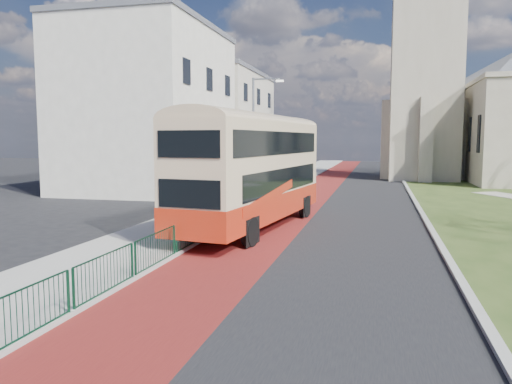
% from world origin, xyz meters
% --- Properties ---
extents(ground, '(160.00, 160.00, 0.00)m').
position_xyz_m(ground, '(0.00, 0.00, 0.00)').
color(ground, black).
rests_on(ground, ground).
extents(road_carriageway, '(9.00, 120.00, 0.01)m').
position_xyz_m(road_carriageway, '(1.50, 20.00, 0.01)').
color(road_carriageway, black).
rests_on(road_carriageway, ground).
extents(bus_lane, '(3.40, 120.00, 0.01)m').
position_xyz_m(bus_lane, '(-1.20, 20.00, 0.01)').
color(bus_lane, '#591414').
rests_on(bus_lane, ground).
extents(pavement_west, '(4.00, 120.00, 0.12)m').
position_xyz_m(pavement_west, '(-5.00, 20.00, 0.06)').
color(pavement_west, gray).
rests_on(pavement_west, ground).
extents(kerb_west, '(0.25, 120.00, 0.13)m').
position_xyz_m(kerb_west, '(-3.00, 20.00, 0.07)').
color(kerb_west, '#999993').
rests_on(kerb_west, ground).
extents(kerb_east, '(0.25, 80.00, 0.13)m').
position_xyz_m(kerb_east, '(6.10, 22.00, 0.07)').
color(kerb_east, '#999993').
rests_on(kerb_east, ground).
extents(pedestrian_railing, '(0.07, 24.00, 1.12)m').
position_xyz_m(pedestrian_railing, '(-2.95, 4.00, 0.55)').
color(pedestrian_railing, '#0C3621').
rests_on(pedestrian_railing, ground).
extents(gothic_church, '(16.38, 18.00, 40.00)m').
position_xyz_m(gothic_church, '(12.56, 38.00, 13.13)').
color(gothic_church, gray).
rests_on(gothic_church, ground).
extents(street_block_near, '(10.30, 14.30, 13.00)m').
position_xyz_m(street_block_near, '(-14.00, 22.00, 6.51)').
color(street_block_near, beige).
rests_on(street_block_near, ground).
extents(street_block_far, '(10.30, 16.30, 11.50)m').
position_xyz_m(street_block_far, '(-14.00, 38.00, 5.76)').
color(street_block_far, '#B9B09C').
rests_on(street_block_far, ground).
extents(streetlamp, '(2.13, 0.18, 8.00)m').
position_xyz_m(streetlamp, '(-4.35, 18.00, 4.59)').
color(streetlamp, gray).
rests_on(streetlamp, pavement_west).
extents(bus, '(4.26, 12.19, 4.99)m').
position_xyz_m(bus, '(-1.67, 6.84, 2.85)').
color(bus, '#AA240F').
rests_on(bus, ground).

